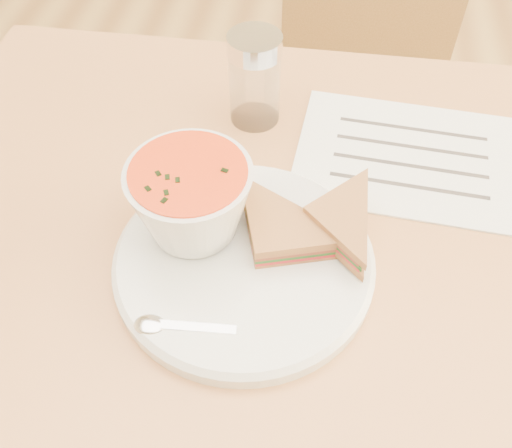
% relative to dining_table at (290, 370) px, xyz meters
% --- Properties ---
extents(floor, '(5.00, 6.00, 0.01)m').
position_rel_dining_table_xyz_m(floor, '(0.00, 0.00, -0.38)').
color(floor, olive).
rests_on(floor, ground).
extents(dining_table, '(1.00, 0.70, 0.75)m').
position_rel_dining_table_xyz_m(dining_table, '(0.00, 0.00, 0.00)').
color(dining_table, olive).
rests_on(dining_table, floor).
extents(chair_far, '(0.41, 0.41, 0.83)m').
position_rel_dining_table_xyz_m(chair_far, '(0.10, 0.52, 0.04)').
color(chair_far, brown).
rests_on(chair_far, floor).
extents(plate, '(0.34, 0.34, 0.02)m').
position_rel_dining_table_xyz_m(plate, '(-0.06, -0.07, 0.38)').
color(plate, silver).
rests_on(plate, dining_table).
extents(soup_bowl, '(0.15, 0.15, 0.09)m').
position_rel_dining_table_xyz_m(soup_bowl, '(-0.12, -0.04, 0.44)').
color(soup_bowl, silver).
rests_on(soup_bowl, plate).
extents(sandwich_half_a, '(0.14, 0.14, 0.03)m').
position_rel_dining_table_xyz_m(sandwich_half_a, '(-0.05, -0.08, 0.41)').
color(sandwich_half_a, '#AC6D3C').
rests_on(sandwich_half_a, plate).
extents(sandwich_half_b, '(0.13, 0.13, 0.03)m').
position_rel_dining_table_xyz_m(sandwich_half_b, '(-0.00, -0.02, 0.42)').
color(sandwich_half_b, '#AC6D3C').
rests_on(sandwich_half_b, plate).
extents(spoon, '(0.16, 0.04, 0.01)m').
position_rel_dining_table_xyz_m(spoon, '(-0.09, -0.16, 0.40)').
color(spoon, silver).
rests_on(spoon, plate).
extents(paper_menu, '(0.30, 0.23, 0.00)m').
position_rel_dining_table_xyz_m(paper_menu, '(0.12, 0.13, 0.38)').
color(paper_menu, white).
rests_on(paper_menu, dining_table).
extents(condiment_shaker, '(0.07, 0.07, 0.12)m').
position_rel_dining_table_xyz_m(condiment_shaker, '(-0.08, 0.18, 0.44)').
color(condiment_shaker, silver).
rests_on(condiment_shaker, dining_table).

